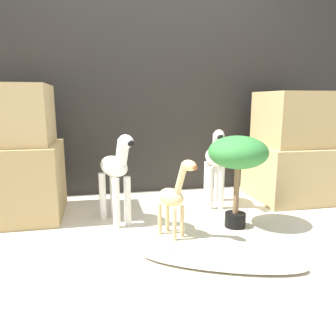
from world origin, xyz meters
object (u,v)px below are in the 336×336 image
at_px(zebra_right, 215,162).
at_px(zebra_left, 116,172).
at_px(potted_palm_front, 238,157).
at_px(surfboard, 220,260).
at_px(giraffe_figurine, 174,196).

height_order(zebra_right, zebra_left, same).
distance_m(potted_palm_front, surfboard, 0.80).
xyz_separation_m(zebra_left, giraffe_figurine, (0.37, -0.34, -0.11)).
distance_m(giraffe_figurine, surfboard, 0.54).
bearing_deg(zebra_left, zebra_right, 15.81).
height_order(zebra_left, surfboard, zebra_left).
relative_size(giraffe_figurine, potted_palm_front, 0.82).
relative_size(zebra_left, potted_palm_front, 1.02).
xyz_separation_m(giraffe_figurine, surfboard, (0.18, -0.43, -0.27)).
xyz_separation_m(zebra_left, surfboard, (0.54, -0.78, -0.38)).
xyz_separation_m(zebra_right, surfboard, (-0.33, -1.02, -0.38)).
bearing_deg(potted_palm_front, giraffe_figurine, -170.21).
distance_m(zebra_left, giraffe_figurine, 0.51).
bearing_deg(zebra_left, surfboard, -55.04).
xyz_separation_m(zebra_right, giraffe_figurine, (-0.51, -0.59, -0.11)).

